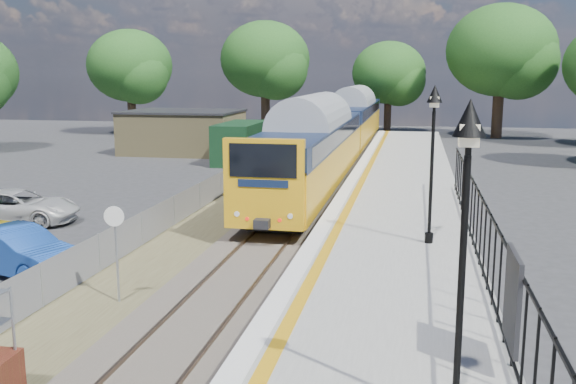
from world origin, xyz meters
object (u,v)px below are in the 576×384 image
(car_blue, at_px, (17,251))
(car_white, at_px, (17,207))
(victorian_lamp_north, at_px, (433,127))
(speed_sign, at_px, (116,239))
(train, at_px, (338,129))
(victorian_lamp_south, at_px, (466,189))

(car_blue, distance_m, car_white, 6.99)
(victorian_lamp_north, xyz_separation_m, speed_sign, (-7.80, -4.30, -2.58))
(train, height_order, car_blue, train)
(victorian_lamp_north, relative_size, train, 0.11)
(train, distance_m, car_blue, 25.17)
(victorian_lamp_south, xyz_separation_m, train, (-5.50, 31.70, -1.96))
(victorian_lamp_north, xyz_separation_m, car_white, (-15.72, 3.23, -3.64))
(victorian_lamp_south, distance_m, speed_sign, 10.16)
(victorian_lamp_south, height_order, speed_sign, victorian_lamp_south)
(train, bearing_deg, victorian_lamp_north, -76.28)
(victorian_lamp_south, relative_size, car_blue, 1.08)
(speed_sign, bearing_deg, car_blue, 149.14)
(victorian_lamp_north, distance_m, speed_sign, 9.27)
(train, relative_size, speed_sign, 15.91)
(car_white, bearing_deg, victorian_lamp_north, -109.91)
(train, bearing_deg, car_blue, -105.00)
(victorian_lamp_north, xyz_separation_m, train, (-5.30, 21.70, -1.96))
(car_blue, xyz_separation_m, car_white, (-3.92, 5.79, -0.04))
(victorian_lamp_south, distance_m, train, 32.23)
(car_white, bearing_deg, train, -37.72)
(victorian_lamp_north, height_order, car_white, victorian_lamp_north)
(victorian_lamp_south, distance_m, car_white, 21.02)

